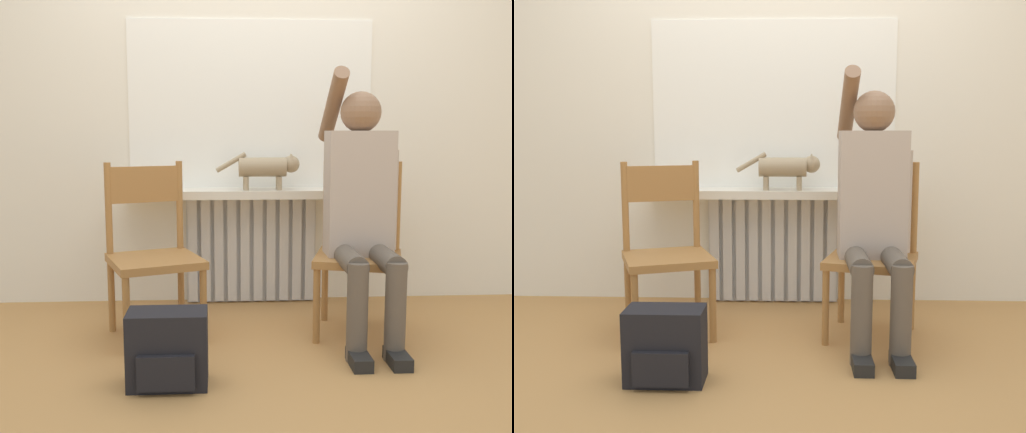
# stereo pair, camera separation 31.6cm
# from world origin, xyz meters

# --- Properties ---
(ground_plane) EXTENTS (12.00, 12.00, 0.00)m
(ground_plane) POSITION_xyz_m (0.00, 0.00, 0.00)
(ground_plane) COLOR #B27F47
(wall_with_window) EXTENTS (7.00, 0.06, 2.70)m
(wall_with_window) POSITION_xyz_m (0.00, 1.23, 1.35)
(wall_with_window) COLOR white
(wall_with_window) RESTS_ON ground_plane
(radiator) EXTENTS (0.81, 0.08, 0.67)m
(radiator) POSITION_xyz_m (0.00, 1.15, 0.34)
(radiator) COLOR silver
(radiator) RESTS_ON ground_plane
(windowsill) EXTENTS (1.56, 0.27, 0.05)m
(windowsill) POSITION_xyz_m (0.00, 1.06, 0.70)
(windowsill) COLOR silver
(windowsill) RESTS_ON radiator
(window_glass) EXTENTS (1.50, 0.01, 1.02)m
(window_glass) POSITION_xyz_m (0.00, 1.20, 1.24)
(window_glass) COLOR white
(window_glass) RESTS_ON windowsill
(chair_left) EXTENTS (0.56, 0.56, 0.91)m
(chair_left) POSITION_xyz_m (-0.55, 0.53, 0.45)
(chair_left) COLOR #9E6B38
(chair_left) RESTS_ON ground_plane
(chair_right) EXTENTS (0.54, 0.54, 0.91)m
(chair_right) POSITION_xyz_m (0.54, 0.54, 0.45)
(chair_right) COLOR #9E6B38
(chair_right) RESTS_ON ground_plane
(person) EXTENTS (0.36, 0.95, 1.39)m
(person) POSITION_xyz_m (0.53, 0.43, 0.70)
(person) COLOR brown
(person) RESTS_ON ground_plane
(cat) EXTENTS (0.50, 0.11, 0.23)m
(cat) POSITION_xyz_m (0.09, 1.02, 0.86)
(cat) COLOR #9E896B
(cat) RESTS_ON windowsill
(backpack) EXTENTS (0.34, 0.22, 0.33)m
(backpack) POSITION_xyz_m (-0.42, -0.12, 0.16)
(backpack) COLOR black
(backpack) RESTS_ON ground_plane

